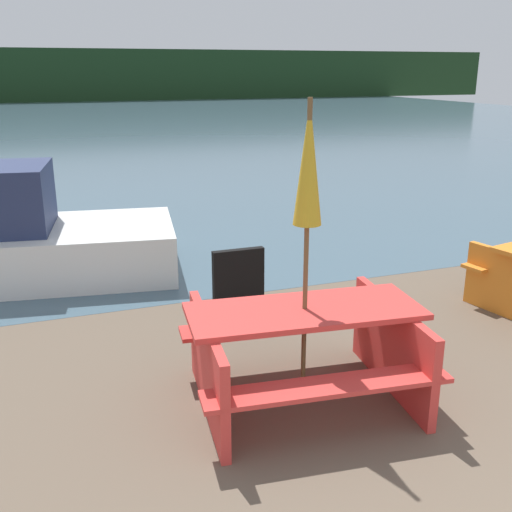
{
  "coord_description": "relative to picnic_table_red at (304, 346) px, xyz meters",
  "views": [
    {
      "loc": [
        -1.86,
        -0.26,
        2.53
      ],
      "look_at": [
        -0.01,
        4.76,
        0.85
      ],
      "focal_mm": 42.0,
      "sensor_mm": 36.0,
      "label": 1
    }
  ],
  "objects": [
    {
      "name": "boat",
      "position": [
        -1.98,
        3.88,
        0.05
      ],
      "size": [
        3.43,
        2.17,
        1.42
      ],
      "rotation": [
        0.0,
        0.0,
        -0.15
      ],
      "color": "silver",
      "rests_on": "water"
    },
    {
      "name": "umbrella_gold",
      "position": [
        -0.0,
        0.0,
        1.37
      ],
      "size": [
        0.21,
        0.21,
        2.34
      ],
      "color": "brown",
      "rests_on": "ground_plane"
    },
    {
      "name": "signboard",
      "position": [
        0.05,
        1.74,
        -0.09
      ],
      "size": [
        0.55,
        0.08,
        0.75
      ],
      "color": "black",
      "rests_on": "ground_plane"
    },
    {
      "name": "water",
      "position": [
        0.05,
        27.34,
        -0.47
      ],
      "size": [
        60.0,
        50.0,
        0.0
      ],
      "color": "#425B6B",
      "rests_on": "ground_plane"
    },
    {
      "name": "far_treeline",
      "position": [
        0.05,
        47.34,
        1.53
      ],
      "size": [
        80.0,
        1.6,
        4.0
      ],
      "color": "#193319",
      "rests_on": "water"
    },
    {
      "name": "picnic_table_red",
      "position": [
        0.0,
        0.0,
        0.0
      ],
      "size": [
        1.93,
        1.57,
        0.78
      ],
      "rotation": [
        0.0,
        0.0,
        -0.11
      ],
      "color": "red",
      "rests_on": "ground_plane"
    }
  ]
}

